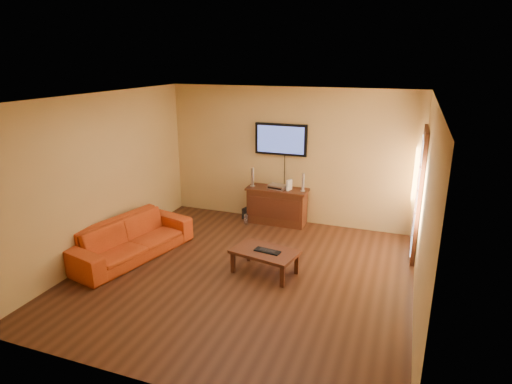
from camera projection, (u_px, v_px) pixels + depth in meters
The scene contains 14 objects.
ground_plane at pixel (243, 274), 6.65m from camera, with size 5.00×5.00×0.00m, color #381D0F.
room_walls at pixel (257, 160), 6.70m from camera, with size 5.00×5.00×5.00m.
french_door at pixel (419, 195), 7.06m from camera, with size 0.07×1.02×2.22m.
media_console at pixel (277, 206), 8.62m from camera, with size 1.22×0.47×0.73m.
television at pixel (281, 139), 8.39m from camera, with size 1.05×0.08×0.62m.
coffee_table at pixel (265, 254), 6.60m from camera, with size 1.09×0.78×0.38m.
sofa at pixel (130, 233), 7.14m from camera, with size 2.17×0.63×0.85m, color #BD4215.
speaker_left at pixel (253, 178), 8.61m from camera, with size 0.11×0.11×0.38m.
speaker_right at pixel (303, 183), 8.30m from camera, with size 0.10×0.10×0.35m.
av_receiver at pixel (277, 187), 8.49m from camera, with size 0.34×0.25×0.08m, color silver.
game_console at pixel (289, 185), 8.37m from camera, with size 0.04×0.15×0.21m, color white.
subwoofer at pixel (249, 213), 8.93m from camera, with size 0.22×0.22×0.22m, color black.
bottle at pixel (246, 219), 8.62m from camera, with size 0.08×0.08×0.23m.
keyboard at pixel (267, 251), 6.55m from camera, with size 0.42×0.21×0.02m.
Camera 1 is at (2.23, -5.53, 3.23)m, focal length 30.00 mm.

